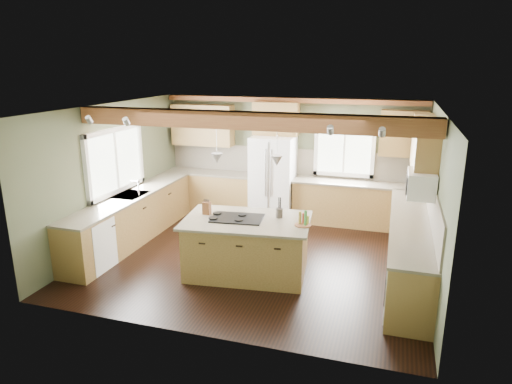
% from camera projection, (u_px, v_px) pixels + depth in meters
% --- Properties ---
extents(floor, '(5.60, 5.60, 0.00)m').
position_uv_depth(floor, '(257.00, 257.00, 8.02)').
color(floor, black).
rests_on(floor, ground).
extents(ceiling, '(5.60, 5.60, 0.00)m').
position_uv_depth(ceiling, '(258.00, 108.00, 7.31)').
color(ceiling, silver).
rests_on(ceiling, wall_back).
extents(wall_back, '(5.60, 0.00, 5.60)m').
position_uv_depth(wall_back, '(291.00, 157.00, 9.96)').
color(wall_back, '#4D573E').
rests_on(wall_back, ground).
extents(wall_left, '(0.00, 5.00, 5.00)m').
position_uv_depth(wall_left, '(113.00, 174.00, 8.46)').
color(wall_left, '#4D573E').
rests_on(wall_left, ground).
extents(wall_right, '(0.00, 5.00, 5.00)m').
position_uv_depth(wall_right, '(435.00, 200.00, 6.87)').
color(wall_right, '#4D573E').
rests_on(wall_right, ground).
extents(ceiling_beam, '(5.55, 0.26, 0.26)m').
position_uv_depth(ceiling_beam, '(245.00, 120.00, 6.76)').
color(ceiling_beam, brown).
rests_on(ceiling_beam, ceiling).
extents(soffit_trim, '(5.55, 0.20, 0.10)m').
position_uv_depth(soffit_trim, '(291.00, 100.00, 9.53)').
color(soffit_trim, brown).
rests_on(soffit_trim, ceiling).
extents(backsplash_back, '(5.58, 0.03, 0.58)m').
position_uv_depth(backsplash_back, '(291.00, 162.00, 9.98)').
color(backsplash_back, brown).
rests_on(backsplash_back, wall_back).
extents(backsplash_right, '(0.03, 3.70, 0.58)m').
position_uv_depth(backsplash_right, '(433.00, 205.00, 6.95)').
color(backsplash_right, brown).
rests_on(backsplash_right, wall_right).
extents(base_cab_back_left, '(2.02, 0.60, 0.88)m').
position_uv_depth(base_cab_back_left, '(211.00, 192.00, 10.43)').
color(base_cab_back_left, brown).
rests_on(base_cab_back_left, floor).
extents(counter_back_left, '(2.06, 0.64, 0.04)m').
position_uv_depth(counter_back_left, '(210.00, 173.00, 10.30)').
color(counter_back_left, '#4F473A').
rests_on(counter_back_left, base_cab_back_left).
extents(base_cab_back_right, '(2.62, 0.60, 0.88)m').
position_uv_depth(base_cab_back_right, '(356.00, 205.00, 9.50)').
color(base_cab_back_right, brown).
rests_on(base_cab_back_right, floor).
extents(counter_back_right, '(2.66, 0.64, 0.04)m').
position_uv_depth(counter_back_right, '(358.00, 183.00, 9.38)').
color(counter_back_right, '#4F473A').
rests_on(counter_back_right, base_cab_back_right).
extents(base_cab_left, '(0.60, 3.70, 0.88)m').
position_uv_depth(base_cab_left, '(132.00, 219.00, 8.65)').
color(base_cab_left, brown).
rests_on(base_cab_left, floor).
extents(counter_left, '(0.64, 3.74, 0.04)m').
position_uv_depth(counter_left, '(131.00, 196.00, 8.53)').
color(counter_left, '#4F473A').
rests_on(counter_left, base_cab_left).
extents(base_cab_right, '(0.60, 3.70, 0.88)m').
position_uv_depth(base_cab_right, '(409.00, 249.00, 7.24)').
color(base_cab_right, brown).
rests_on(base_cab_right, floor).
extents(counter_right, '(0.64, 3.74, 0.04)m').
position_uv_depth(counter_right, '(411.00, 222.00, 7.12)').
color(counter_right, '#4F473A').
rests_on(counter_right, base_cab_right).
extents(upper_cab_back_left, '(1.40, 0.35, 0.90)m').
position_uv_depth(upper_cab_back_left, '(203.00, 125.00, 10.19)').
color(upper_cab_back_left, brown).
rests_on(upper_cab_back_left, wall_back).
extents(upper_cab_over_fridge, '(0.96, 0.35, 0.70)m').
position_uv_depth(upper_cab_over_fridge, '(276.00, 119.00, 9.66)').
color(upper_cab_over_fridge, brown).
rests_on(upper_cab_over_fridge, wall_back).
extents(upper_cab_right, '(0.35, 2.20, 0.90)m').
position_uv_depth(upper_cab_right, '(424.00, 147.00, 7.57)').
color(upper_cab_right, brown).
rests_on(upper_cab_right, wall_right).
extents(upper_cab_back_corner, '(0.90, 0.35, 0.90)m').
position_uv_depth(upper_cab_back_corner, '(403.00, 134.00, 8.98)').
color(upper_cab_back_corner, brown).
rests_on(upper_cab_back_corner, wall_back).
extents(window_left, '(0.04, 1.60, 1.05)m').
position_uv_depth(window_left, '(115.00, 161.00, 8.43)').
color(window_left, white).
rests_on(window_left, wall_left).
extents(window_back, '(1.10, 0.04, 1.00)m').
position_uv_depth(window_back, '(344.00, 149.00, 9.55)').
color(window_back, white).
rests_on(window_back, wall_back).
extents(sink, '(0.50, 0.65, 0.03)m').
position_uv_depth(sink, '(131.00, 195.00, 8.53)').
color(sink, '#262628').
rests_on(sink, counter_left).
extents(faucet, '(0.02, 0.02, 0.28)m').
position_uv_depth(faucet, '(139.00, 189.00, 8.44)').
color(faucet, '#B2B2B7').
rests_on(faucet, sink).
extents(dishwasher, '(0.60, 0.60, 0.84)m').
position_uv_depth(dishwasher, '(90.00, 244.00, 7.46)').
color(dishwasher, white).
rests_on(dishwasher, floor).
extents(oven, '(0.60, 0.72, 0.84)m').
position_uv_depth(oven, '(409.00, 287.00, 6.05)').
color(oven, white).
rests_on(oven, floor).
extents(microwave, '(0.40, 0.70, 0.38)m').
position_uv_depth(microwave, '(421.00, 184.00, 6.82)').
color(microwave, white).
rests_on(microwave, wall_right).
extents(pendant_left, '(0.18, 0.18, 0.16)m').
position_uv_depth(pendant_left, '(217.00, 158.00, 7.00)').
color(pendant_left, '#B2B2B7').
rests_on(pendant_left, ceiling).
extents(pendant_right, '(0.18, 0.18, 0.16)m').
position_uv_depth(pendant_right, '(277.00, 161.00, 6.83)').
color(pendant_right, '#B2B2B7').
rests_on(pendant_right, ceiling).
extents(refrigerator, '(0.90, 0.74, 1.80)m').
position_uv_depth(refrigerator, '(273.00, 178.00, 9.81)').
color(refrigerator, white).
rests_on(refrigerator, floor).
extents(island, '(1.98, 1.34, 0.88)m').
position_uv_depth(island, '(247.00, 248.00, 7.31)').
color(island, olive).
rests_on(island, floor).
extents(island_top, '(2.11, 1.48, 0.04)m').
position_uv_depth(island_top, '(247.00, 220.00, 7.18)').
color(island_top, '#4F473A').
rests_on(island_top, island).
extents(cooktop, '(0.86, 0.63, 0.02)m').
position_uv_depth(cooktop, '(237.00, 218.00, 7.20)').
color(cooktop, black).
rests_on(cooktop, island_top).
extents(knife_block, '(0.13, 0.10, 0.21)m').
position_uv_depth(knife_block, '(207.00, 208.00, 7.40)').
color(knife_block, brown).
rests_on(knife_block, island_top).
extents(utensil_crock, '(0.13, 0.13, 0.15)m').
position_uv_depth(utensil_crock, '(279.00, 213.00, 7.24)').
color(utensil_crock, '#37312C').
rests_on(utensil_crock, island_top).
extents(bottle_tray, '(0.25, 0.25, 0.23)m').
position_uv_depth(bottle_tray, '(303.00, 218.00, 6.88)').
color(bottle_tray, brown).
rests_on(bottle_tray, island_top).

